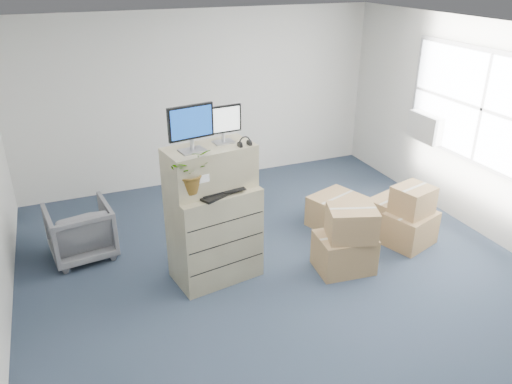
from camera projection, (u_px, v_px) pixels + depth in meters
ground at (293, 289)px, 5.78m from camera, size 7.00×7.00×0.00m
wall_back at (200, 99)px, 8.12m from camera, size 6.00×0.02×2.80m
window at (484, 109)px, 6.49m from camera, size 0.07×2.72×1.52m
ac_unit at (427, 127)px, 7.43m from camera, size 0.24×0.60×0.40m
filing_cabinet_lower at (215, 234)px, 5.81m from camera, size 1.06×0.75×1.14m
filing_cabinet_upper at (210, 167)px, 5.51m from camera, size 1.04×0.64×0.49m
monitor_left at (191, 126)px, 5.15m from camera, size 0.51×0.24×0.50m
monitor_right at (223, 122)px, 5.41m from camera, size 0.43×0.18×0.42m
headphones at (245, 143)px, 5.40m from camera, size 0.14×0.04×0.14m
keyboard at (220, 192)px, 5.47m from camera, size 0.61×0.46×0.03m
mouse at (246, 184)px, 5.65m from camera, size 0.12×0.09×0.04m
water_bottle at (216, 175)px, 5.58m from camera, size 0.08×0.08×0.28m
phone_dock at (210, 184)px, 5.59m from camera, size 0.07×0.06×0.13m
external_drive at (236, 176)px, 5.83m from camera, size 0.23×0.19×0.06m
tissue_box at (238, 170)px, 5.79m from camera, size 0.29×0.15×0.11m
potted_plant at (190, 176)px, 5.24m from camera, size 0.52×0.56×0.47m
office_chair at (80, 229)px, 6.29m from camera, size 0.84×0.79×0.77m
cardboard_boxes at (371, 222)px, 6.58m from camera, size 1.91×1.75×0.85m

